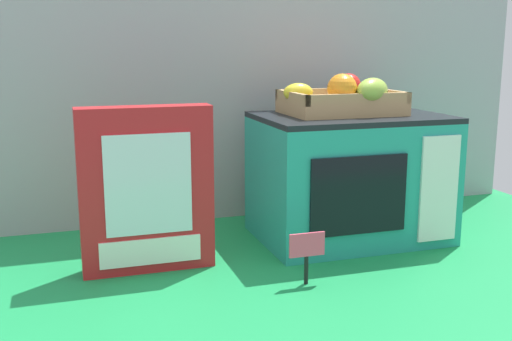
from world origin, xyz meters
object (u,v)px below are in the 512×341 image
at_px(food_groups_crate, 343,100).
at_px(cookie_set_box, 147,190).
at_px(price_sign, 306,250).
at_px(toy_microwave, 350,177).

distance_m(food_groups_crate, cookie_set_box, 0.49).
xyz_separation_m(cookie_set_box, price_sign, (0.27, -0.17, -0.10)).
bearing_deg(price_sign, toy_microwave, 49.20).
distance_m(toy_microwave, food_groups_crate, 0.18).
height_order(cookie_set_box, price_sign, cookie_set_box).
bearing_deg(food_groups_crate, price_sign, -126.98).
bearing_deg(toy_microwave, food_groups_crate, 131.35).
xyz_separation_m(toy_microwave, food_groups_crate, (-0.01, 0.02, 0.18)).
height_order(food_groups_crate, price_sign, food_groups_crate).
bearing_deg(cookie_set_box, food_groups_crate, 10.28).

